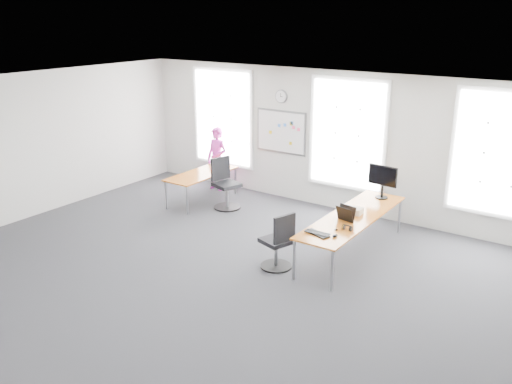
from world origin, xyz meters
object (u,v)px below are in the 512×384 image
Objects in this scene: desk_right at (353,218)px; chair_right at (278,244)px; monitor at (383,179)px; chair_left at (225,186)px; desk_left at (202,175)px; keyboard at (317,234)px; person at (217,159)px; headphones at (347,228)px.

desk_right is 1.48m from chair_right.
chair_left is at bearing -165.77° from monitor.
desk_left is at bearing -167.51° from monitor.
monitor is (0.80, 2.42, 0.68)m from chair_right.
keyboard reaches higher than desk_right.
desk_right is at bearing 102.30° from keyboard.
monitor reaches higher than chair_left.
chair_right is 1.54× the size of monitor.
chair_left is 0.73× the size of person.
chair_left is 3.49m from monitor.
headphones is at bearing -79.53° from monitor.
person reaches higher than desk_right.
monitor is (3.40, 0.52, 0.63)m from chair_left.
chair_left reaches higher than desk_left.
chair_right is 2.28× the size of keyboard.
person is 2.36× the size of monitor.
chair_left reaches higher than desk_right.
chair_right is at bearing -133.19° from headphones.
keyboard is (3.24, -1.75, 0.25)m from chair_left.
keyboard is at bearing -110.50° from headphones.
desk_right is 18.45× the size of headphones.
person is (-0.96, 0.92, 0.28)m from chair_left.
person is (-4.31, 1.58, 0.09)m from desk_right.
monitor reaches higher than keyboard.
person is (-3.55, 2.82, 0.33)m from chair_right.
chair_left is at bearing -41.40° from person.
monitor is at bearing 179.60° from chair_right.
person is at bearing -110.46° from chair_right.
headphones is at bearing -17.70° from desk_left.
monitor is at bearing 104.44° from keyboard.
keyboard is at bearing -88.41° from monitor.
chair_right is 4.54m from person.
chair_right is 0.73m from keyboard.
chair_left is 2.53× the size of keyboard.
desk_right is at bearing -86.41° from monitor.
keyboard is (4.20, -2.67, -0.03)m from person.
monitor reaches higher than desk_right.
chair_right is 0.65× the size of person.
chair_left is (-3.36, 0.66, -0.19)m from desk_right.
headphones is (0.96, 0.56, 0.33)m from chair_right.
monitor is at bearing -2.74° from person.
monitor is (-0.16, 1.85, 0.35)m from headphones.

